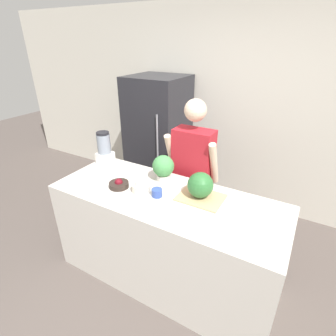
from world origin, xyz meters
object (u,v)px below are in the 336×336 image
at_px(bowl_cherries, 119,184).
at_px(bowl_cream, 141,186).
at_px(person, 192,176).
at_px(blender, 104,148).
at_px(refrigerator, 158,140).
at_px(potted_plant, 163,167).
at_px(bowl_small_blue, 157,193).
at_px(watermelon, 200,185).

xyz_separation_m(bowl_cherries, bowl_cream, (0.22, 0.04, 0.02)).
relative_size(person, bowl_cream, 10.09).
relative_size(person, bowl_cherries, 9.31).
distance_m(bowl_cream, blender, 0.75).
relative_size(person, blender, 4.76).
xyz_separation_m(person, blender, (-0.88, -0.34, 0.26)).
bearing_deg(refrigerator, potted_plant, -56.14).
distance_m(refrigerator, bowl_cream, 1.52).
bearing_deg(bowl_cherries, person, 58.09).
xyz_separation_m(refrigerator, bowl_cherries, (0.45, -1.40, 0.10)).
bearing_deg(potted_plant, bowl_cherries, -131.84).
distance_m(refrigerator, bowl_small_blue, 1.60).
distance_m(bowl_cherries, bowl_cream, 0.22).
distance_m(person, blender, 0.98).
relative_size(bowl_cherries, bowl_small_blue, 1.94).
relative_size(bowl_small_blue, blender, 0.26).
relative_size(bowl_cherries, blender, 0.51).
bearing_deg(bowl_cream, potted_plant, 76.70).
height_order(watermelon, blender, blender).
bearing_deg(potted_plant, bowl_small_blue, -70.09).
xyz_separation_m(watermelon, potted_plant, (-0.43, 0.11, 0.01)).
distance_m(bowl_small_blue, blender, 0.90).
bearing_deg(potted_plant, person, 68.92).
height_order(refrigerator, blender, refrigerator).
height_order(refrigerator, bowl_cream, refrigerator).
distance_m(bowl_cream, bowl_small_blue, 0.17).
relative_size(person, bowl_small_blue, 18.05).
bearing_deg(blender, bowl_cream, -23.51).
distance_m(person, bowl_cherries, 0.81).
bearing_deg(person, bowl_small_blue, -93.61).
relative_size(refrigerator, bowl_cream, 10.53).
bearing_deg(watermelon, refrigerator, 133.91).
xyz_separation_m(bowl_small_blue, blender, (-0.84, 0.30, 0.13)).
bearing_deg(blender, potted_plant, -1.52).
distance_m(blender, potted_plant, 0.74).
height_order(person, bowl_cream, person).
bearing_deg(bowl_cherries, bowl_small_blue, 6.06).
distance_m(bowl_cherries, blender, 0.59).
height_order(watermelon, bowl_small_blue, watermelon).
bearing_deg(watermelon, potted_plant, 165.00).
bearing_deg(refrigerator, bowl_cherries, -72.37).
relative_size(watermelon, bowl_cherries, 1.22).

